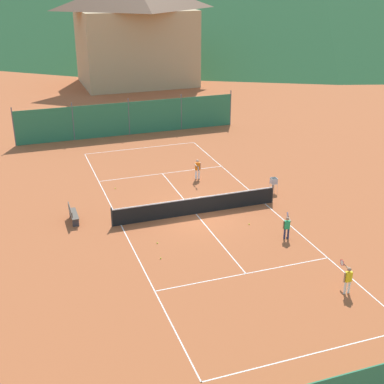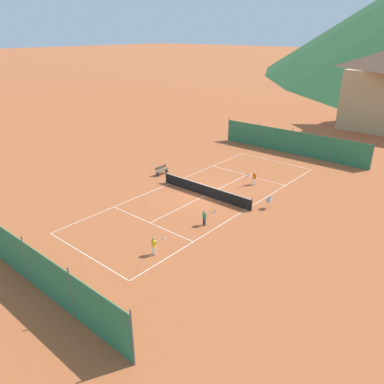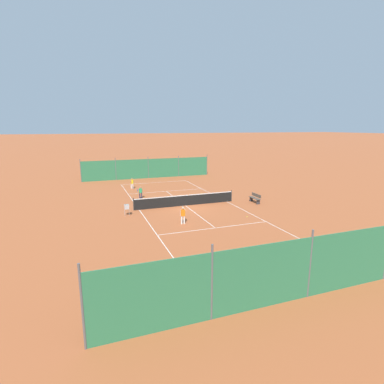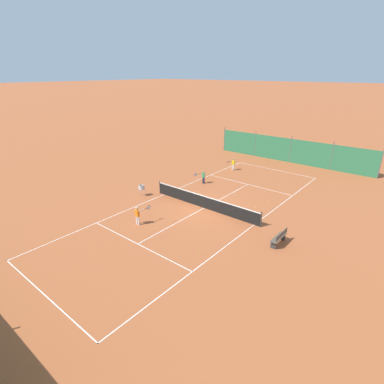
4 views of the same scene
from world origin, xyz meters
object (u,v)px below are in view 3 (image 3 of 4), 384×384
(player_far_baseline, at_px, (183,214))
(tennis_ball_near_corner, at_px, (205,197))
(tennis_ball_alley_right, at_px, (201,193))
(ball_hopper, at_px, (127,208))
(tennis_ball_service_box, at_px, (156,202))
(player_far_service, at_px, (140,192))
(player_near_service, at_px, (132,183))
(courtside_bench, at_px, (255,198))
(tennis_net, at_px, (185,200))
(tennis_ball_by_net_left, at_px, (247,217))

(player_far_baseline, distance_m, tennis_ball_near_corner, 8.67)
(tennis_ball_alley_right, xyz_separation_m, tennis_ball_near_corner, (0.25, 1.45, 0.00))
(player_far_baseline, xyz_separation_m, ball_hopper, (3.50, -3.42, -0.09))
(tennis_ball_alley_right, distance_m, tennis_ball_service_box, 5.59)
(player_far_baseline, distance_m, player_far_service, 8.93)
(player_far_service, relative_size, ball_hopper, 1.31)
(player_far_baseline, bearing_deg, tennis_ball_alley_right, -119.55)
(player_near_service, relative_size, courtside_bench, 0.81)
(tennis_net, height_order, tennis_ball_alley_right, tennis_net)
(player_far_service, distance_m, courtside_bench, 10.95)
(tennis_ball_by_net_left, distance_m, tennis_ball_service_box, 8.94)
(tennis_ball_by_net_left, xyz_separation_m, tennis_ball_near_corner, (0.49, -7.41, 0.00))
(tennis_ball_by_net_left, distance_m, courtside_bench, 4.72)
(player_far_baseline, bearing_deg, tennis_ball_service_box, -87.13)
(player_far_service, bearing_deg, tennis_net, 128.35)
(tennis_ball_alley_right, bearing_deg, tennis_ball_service_box, 19.13)
(player_far_service, bearing_deg, player_far_baseline, 99.14)
(player_far_baseline, bearing_deg, player_near_service, -84.05)
(player_far_baseline, relative_size, tennis_ball_service_box, 19.36)
(ball_hopper, bearing_deg, player_near_service, -101.21)
(tennis_ball_near_corner, bearing_deg, tennis_ball_service_box, 4.38)
(tennis_net, height_order, tennis_ball_near_corner, tennis_net)
(tennis_ball_by_net_left, xyz_separation_m, courtside_bench, (-2.96, -3.65, 0.42))
(tennis_net, relative_size, player_near_service, 7.59)
(player_far_service, bearing_deg, tennis_ball_service_box, 118.92)
(courtside_bench, bearing_deg, player_far_baseline, 23.26)
(player_far_service, relative_size, tennis_ball_near_corner, 17.70)
(tennis_ball_service_box, bearing_deg, player_far_baseline, 92.87)
(tennis_net, distance_m, tennis_ball_by_net_left, 5.97)
(courtside_bench, bearing_deg, tennis_ball_service_box, -21.65)
(player_far_baseline, height_order, ball_hopper, player_far_baseline)
(tennis_ball_by_net_left, xyz_separation_m, tennis_ball_service_box, (5.53, -7.03, 0.00))
(tennis_net, bearing_deg, tennis_ball_near_corner, -138.96)
(tennis_ball_alley_right, bearing_deg, player_near_service, -38.75)
(tennis_ball_alley_right, bearing_deg, ball_hopper, 32.07)
(tennis_ball_alley_right, height_order, tennis_ball_service_box, same)
(tennis_net, relative_size, tennis_ball_alley_right, 139.09)
(player_near_service, bearing_deg, player_far_service, 90.24)
(tennis_ball_service_box, xyz_separation_m, tennis_ball_near_corner, (-5.03, -0.39, 0.00))
(tennis_ball_by_net_left, xyz_separation_m, ball_hopper, (8.69, -3.57, 0.63))
(player_far_service, relative_size, tennis_ball_alley_right, 17.70)
(tennis_ball_alley_right, bearing_deg, player_far_service, -1.03)
(tennis_ball_near_corner, bearing_deg, tennis_ball_by_net_left, 93.81)
(tennis_ball_near_corner, height_order, ball_hopper, ball_hopper)
(player_far_baseline, relative_size, tennis_ball_by_net_left, 19.36)
(tennis_ball_by_net_left, relative_size, ball_hopper, 0.07)
(courtside_bench, bearing_deg, tennis_ball_near_corner, -47.37)
(tennis_ball_by_net_left, height_order, courtside_bench, courtside_bench)
(ball_hopper, bearing_deg, courtside_bench, -179.59)
(tennis_net, distance_m, tennis_ball_alley_right, 5.07)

